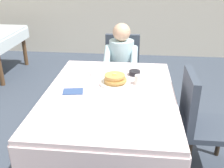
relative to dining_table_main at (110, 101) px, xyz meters
The scene contains 14 objects.
ground_plane 0.65m from the dining_table_main, ahead, with size 14.00×14.00×0.00m, color #3D4756.
dining_table_main is the anchor object (origin of this frame).
chair_diner 1.18m from the dining_table_main, 88.66° to the left, with size 0.44×0.45×0.93m.
diner_person 1.01m from the dining_table_main, 88.45° to the left, with size 0.40×0.43×1.12m.
chair_right_side 0.78m from the dining_table_main, ahead, with size 0.45×0.44×0.93m.
plate_breakfast 0.19m from the dining_table_main, 80.48° to the left, with size 0.28×0.28×0.02m, color white.
breakfast_stack 0.22m from the dining_table_main, 80.57° to the left, with size 0.21×0.20×0.09m.
cup_coffee 0.33m from the dining_table_main, 36.28° to the left, with size 0.11×0.08×0.08m.
bowl_butter 0.46m from the dining_table_main, 62.89° to the left, with size 0.11×0.11×0.04m, color black.
syrup_pitcher 0.41m from the dining_table_main, 121.22° to the left, with size 0.08×0.08×0.07m.
fork_left_of_plate 0.24m from the dining_table_main, 138.68° to the left, with size 0.18×0.01×0.01m, color silver.
knife_right_of_plate 0.28m from the dining_table_main, 33.35° to the left, with size 0.20×0.01×0.01m, color silver.
spoon_near_edge 0.16m from the dining_table_main, 97.06° to the right, with size 0.15×0.01×0.01m, color silver.
napkin_folded 0.33m from the dining_table_main, behind, with size 0.17×0.12×0.01m, color #334C7F.
Camera 1 is at (0.22, -1.98, 1.72)m, focal length 41.57 mm.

